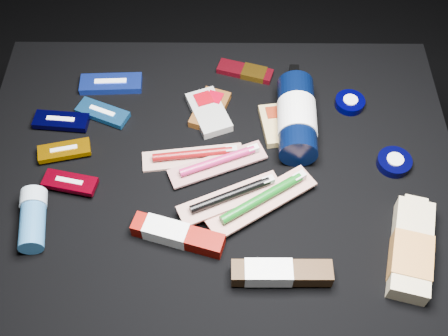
{
  "coord_description": "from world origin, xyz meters",
  "views": [
    {
      "loc": [
        0.02,
        -0.62,
        1.33
      ],
      "look_at": [
        0.01,
        0.01,
        0.42
      ],
      "focal_mm": 45.0,
      "sensor_mm": 36.0,
      "label": 1
    }
  ],
  "objects_px": {
    "bodywash_bottle": "(411,251)",
    "deodorant_stick": "(33,218)",
    "toothpaste_carton_red": "(174,234)",
    "lotion_bottle": "(297,117)"
  },
  "relations": [
    {
      "from": "bodywash_bottle",
      "to": "deodorant_stick",
      "type": "xyz_separation_m",
      "value": [
        -0.69,
        0.06,
        0.0
      ]
    },
    {
      "from": "lotion_bottle",
      "to": "toothpaste_carton_red",
      "type": "relative_size",
      "value": 1.43
    },
    {
      "from": "deodorant_stick",
      "to": "toothpaste_carton_red",
      "type": "bearing_deg",
      "value": -14.07
    },
    {
      "from": "lotion_bottle",
      "to": "deodorant_stick",
      "type": "height_order",
      "value": "lotion_bottle"
    },
    {
      "from": "bodywash_bottle",
      "to": "deodorant_stick",
      "type": "relative_size",
      "value": 1.66
    },
    {
      "from": "toothpaste_carton_red",
      "to": "bodywash_bottle",
      "type": "bearing_deg",
      "value": 11.91
    },
    {
      "from": "bodywash_bottle",
      "to": "deodorant_stick",
      "type": "distance_m",
      "value": 0.7
    },
    {
      "from": "deodorant_stick",
      "to": "lotion_bottle",
      "type": "bearing_deg",
      "value": 16.54
    },
    {
      "from": "deodorant_stick",
      "to": "toothpaste_carton_red",
      "type": "height_order",
      "value": "deodorant_stick"
    },
    {
      "from": "deodorant_stick",
      "to": "toothpaste_carton_red",
      "type": "distance_m",
      "value": 0.27
    }
  ]
}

